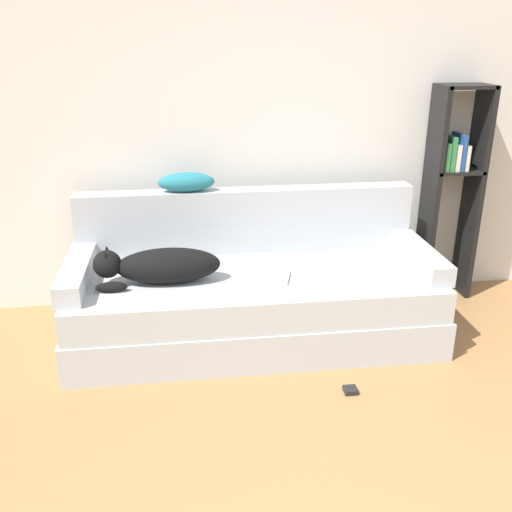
{
  "coord_description": "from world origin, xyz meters",
  "views": [
    {
      "loc": [
        -0.61,
        -0.94,
        1.87
      ],
      "look_at": [
        -0.2,
        2.22,
        0.6
      ],
      "focal_mm": 40.0,
      "sensor_mm": 36.0,
      "label": 1
    }
  ],
  "objects_px": {
    "dog": "(159,266)",
    "bookshelf": "(453,182)",
    "power_adapter": "(350,390)",
    "throw_pillow": "(186,182)",
    "laptop": "(262,276)",
    "couch": "(254,305)"
  },
  "relations": [
    {
      "from": "laptop",
      "to": "bookshelf",
      "type": "height_order",
      "value": "bookshelf"
    },
    {
      "from": "dog",
      "to": "throw_pillow",
      "type": "bearing_deg",
      "value": 68.3
    },
    {
      "from": "dog",
      "to": "bookshelf",
      "type": "height_order",
      "value": "bookshelf"
    },
    {
      "from": "dog",
      "to": "throw_pillow",
      "type": "xyz_separation_m",
      "value": [
        0.19,
        0.47,
        0.38
      ]
    },
    {
      "from": "power_adapter",
      "to": "bookshelf",
      "type": "bearing_deg",
      "value": 48.58
    },
    {
      "from": "dog",
      "to": "power_adapter",
      "type": "relative_size",
      "value": 10.2
    },
    {
      "from": "couch",
      "to": "laptop",
      "type": "bearing_deg",
      "value": -67.33
    },
    {
      "from": "laptop",
      "to": "throw_pillow",
      "type": "distance_m",
      "value": 0.81
    },
    {
      "from": "bookshelf",
      "to": "power_adapter",
      "type": "height_order",
      "value": "bookshelf"
    },
    {
      "from": "laptop",
      "to": "bookshelf",
      "type": "xyz_separation_m",
      "value": [
        1.45,
        0.56,
        0.41
      ]
    },
    {
      "from": "couch",
      "to": "laptop",
      "type": "height_order",
      "value": "laptop"
    },
    {
      "from": "throw_pillow",
      "to": "dog",
      "type": "bearing_deg",
      "value": -111.7
    },
    {
      "from": "bookshelf",
      "to": "power_adapter",
      "type": "relative_size",
      "value": 20.85
    },
    {
      "from": "dog",
      "to": "laptop",
      "type": "distance_m",
      "value": 0.63
    },
    {
      "from": "throw_pillow",
      "to": "laptop",
      "type": "bearing_deg",
      "value": -47.97
    },
    {
      "from": "power_adapter",
      "to": "laptop",
      "type": "bearing_deg",
      "value": 124.17
    },
    {
      "from": "couch",
      "to": "dog",
      "type": "xyz_separation_m",
      "value": [
        -0.58,
        -0.08,
        0.34
      ]
    },
    {
      "from": "couch",
      "to": "throw_pillow",
      "type": "xyz_separation_m",
      "value": [
        -0.39,
        0.39,
        0.72
      ]
    },
    {
      "from": "couch",
      "to": "dog",
      "type": "bearing_deg",
      "value": -172.06
    },
    {
      "from": "couch",
      "to": "bookshelf",
      "type": "height_order",
      "value": "bookshelf"
    },
    {
      "from": "dog",
      "to": "bookshelf",
      "type": "xyz_separation_m",
      "value": [
        2.07,
        0.56,
        0.3
      ]
    },
    {
      "from": "throw_pillow",
      "to": "bookshelf",
      "type": "height_order",
      "value": "bookshelf"
    }
  ]
}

